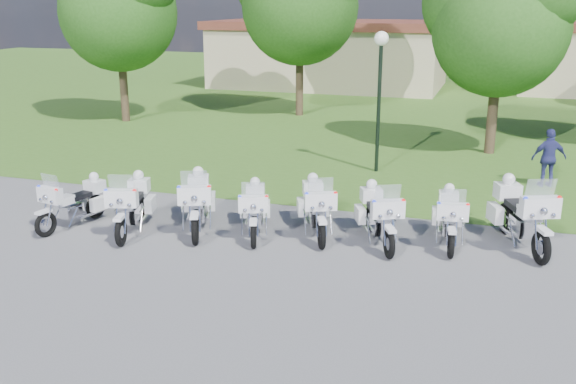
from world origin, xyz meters
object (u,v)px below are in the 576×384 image
(motorcycle_1, at_px, (132,204))
(motorcycle_3, at_px, (255,209))
(motorcycle_5, at_px, (378,215))
(motorcycle_7, at_px, (521,214))
(motorcycle_4, at_px, (316,207))
(motorcycle_2, at_px, (197,202))
(lamp_post, at_px, (380,68))
(motorcycle_0, at_px, (75,202))
(motorcycle_6, at_px, (450,217))
(bystander_c, at_px, (549,158))

(motorcycle_1, xyz_separation_m, motorcycle_3, (2.84, 0.71, -0.05))
(motorcycle_3, height_order, motorcycle_5, motorcycle_5)
(motorcycle_1, distance_m, motorcycle_7, 8.95)
(motorcycle_4, height_order, motorcycle_7, motorcycle_7)
(motorcycle_2, distance_m, lamp_post, 7.89)
(lamp_post, bearing_deg, motorcycle_5, -78.95)
(motorcycle_0, bearing_deg, motorcycle_6, -157.82)
(motorcycle_0, relative_size, lamp_post, 0.49)
(motorcycle_0, distance_m, motorcycle_4, 5.88)
(motorcycle_1, height_order, motorcycle_2, motorcycle_2)
(motorcycle_2, height_order, motorcycle_6, motorcycle_2)
(motorcycle_0, relative_size, motorcycle_2, 0.92)
(motorcycle_4, bearing_deg, motorcycle_5, 153.99)
(motorcycle_0, relative_size, motorcycle_3, 1.02)
(motorcycle_2, bearing_deg, motorcycle_3, 162.18)
(motorcycle_3, bearing_deg, motorcycle_0, -8.96)
(motorcycle_2, height_order, motorcycle_4, motorcycle_2)
(lamp_post, bearing_deg, bystander_c, -2.21)
(motorcycle_0, height_order, motorcycle_2, motorcycle_2)
(motorcycle_6, distance_m, lamp_post, 6.98)
(motorcycle_6, distance_m, bystander_c, 6.10)
(motorcycle_7, relative_size, lamp_post, 0.57)
(motorcycle_3, bearing_deg, bystander_c, -155.73)
(motorcycle_1, xyz_separation_m, bystander_c, (9.59, 7.18, 0.20))
(motorcycle_5, bearing_deg, motorcycle_2, -17.79)
(lamp_post, distance_m, bystander_c, 5.68)
(lamp_post, bearing_deg, motorcycle_3, -103.71)
(motorcycle_6, bearing_deg, motorcycle_3, 3.06)
(motorcycle_4, height_order, motorcycle_6, motorcycle_4)
(motorcycle_0, height_order, bystander_c, bystander_c)
(motorcycle_3, xyz_separation_m, motorcycle_5, (2.85, 0.39, 0.04))
(motorcycle_3, relative_size, lamp_post, 0.48)
(motorcycle_6, xyz_separation_m, bystander_c, (2.36, 5.62, 0.25))
(motorcycle_1, xyz_separation_m, motorcycle_7, (8.75, 1.91, 0.08))
(motorcycle_6, xyz_separation_m, lamp_post, (-2.76, 5.82, 2.69))
(motorcycle_0, xyz_separation_m, bystander_c, (11.12, 7.29, 0.26))
(motorcycle_0, relative_size, motorcycle_5, 0.99)
(motorcycle_4, bearing_deg, motorcycle_7, 166.10)
(motorcycle_4, relative_size, lamp_post, 0.50)
(motorcycle_0, bearing_deg, lamp_post, -117.29)
(motorcycle_6, xyz_separation_m, motorcycle_7, (1.52, 0.35, 0.12))
(motorcycle_4, bearing_deg, lamp_post, -115.35)
(motorcycle_0, relative_size, motorcycle_1, 0.93)
(motorcycle_4, relative_size, motorcycle_5, 1.02)
(motorcycle_1, relative_size, bystander_c, 1.34)
(motorcycle_2, bearing_deg, motorcycle_4, 169.27)
(motorcycle_2, bearing_deg, motorcycle_7, 167.40)
(motorcycle_7, bearing_deg, motorcycle_5, -7.45)
(motorcycle_0, xyz_separation_m, motorcycle_1, (1.53, 0.10, 0.06))
(motorcycle_5, bearing_deg, bystander_c, -147.34)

